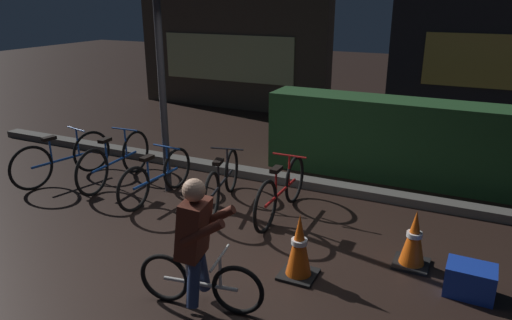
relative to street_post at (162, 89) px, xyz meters
The scene contains 14 objects.
ground_plane 2.42m from the street_post, 38.72° to the right, with size 40.00×40.00×0.00m, color black.
sidewalk_curb 2.29m from the street_post, 33.74° to the left, with size 12.00×0.24×0.12m, color #56544F.
hedge_row 3.90m from the street_post, 29.95° to the left, with size 4.80×0.70×1.23m, color #214723.
storefront_left 5.59m from the street_post, 108.39° to the left, with size 4.96×0.54×3.56m.
street_post is the anchor object (origin of this frame).
parked_bike_leftmost 2.04m from the street_post, 168.13° to the right, with size 0.50×1.62×0.76m.
parked_bike_left_mid 1.42m from the street_post, behind, with size 0.46×1.69×0.78m.
parked_bike_center_left 1.20m from the street_post, 81.53° to the right, with size 0.46×1.51×0.70m.
parked_bike_center_right 1.50m from the street_post, ahead, with size 0.48×1.53×0.72m.
parked_bike_right_mid 2.13m from the street_post, ahead, with size 0.46×1.62×0.74m.
traffic_cone_near 3.05m from the street_post, 27.44° to the right, with size 0.36×0.36×0.68m.
traffic_cone_far 3.74m from the street_post, ahead, with size 0.36×0.36×0.62m.
blue_crate 4.37m from the street_post, 12.48° to the right, with size 0.44×0.32×0.30m, color #193DB7.
cyclist 2.95m from the street_post, 49.00° to the right, with size 1.18×0.50×1.25m.
Camera 1 is at (2.42, -4.05, 2.68)m, focal length 33.49 mm.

